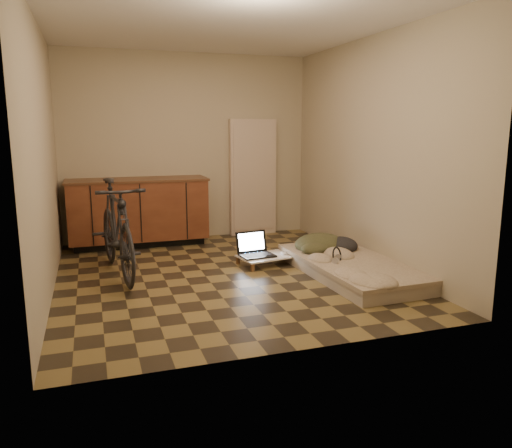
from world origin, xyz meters
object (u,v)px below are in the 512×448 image
object	(u,v)px
bicycle	(116,224)
laptop	(255,251)
lap_desk	(267,257)
futon	(351,267)

from	to	relation	value
bicycle	laptop	bearing A→B (deg)	-8.51
lap_desk	laptop	world-z (taller)	laptop
lap_desk	laptop	xyz separation A→B (m)	(-0.12, 0.05, 0.07)
futon	laptop	distance (m)	1.13
bicycle	laptop	xyz separation A→B (m)	(1.55, -0.04, -0.41)
bicycle	futon	size ratio (longest dim) A/B	0.91
lap_desk	futon	bearing A→B (deg)	-53.82
futon	lap_desk	xyz separation A→B (m)	(-0.73, 0.68, 0.01)
laptop	bicycle	bearing A→B (deg)	171.81
bicycle	futon	xyz separation A→B (m)	(2.41, -0.78, -0.49)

